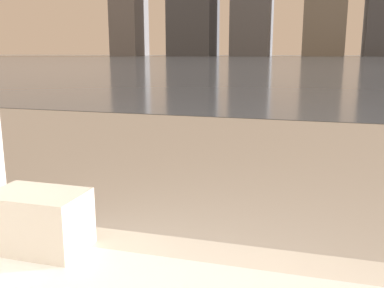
# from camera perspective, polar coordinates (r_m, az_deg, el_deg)

# --- Properties ---
(towel_stack) EXTENTS (0.25, 0.16, 0.16)m
(towel_stack) POSITION_cam_1_polar(r_m,az_deg,el_deg) (1.26, -19.65, -9.51)
(towel_stack) COLOR silver
(towel_stack) RESTS_ON bathtub
(harbor_water) EXTENTS (180.00, 110.00, 0.01)m
(harbor_water) POSITION_cam_1_polar(r_m,az_deg,el_deg) (62.02, 15.89, 10.73)
(harbor_water) COLOR slate
(harbor_water) RESTS_ON ground_plane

